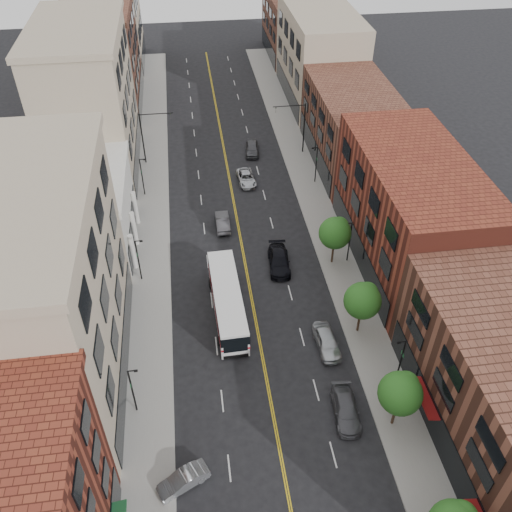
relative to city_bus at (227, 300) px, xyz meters
name	(u,v)px	position (x,y,z in m)	size (l,w,h in m)	color
ground	(286,487)	(2.55, -18.07, -1.76)	(220.00, 220.00, 0.00)	black
sidewalk_left	(153,217)	(-7.45, 16.93, -1.69)	(4.00, 110.00, 0.15)	gray
sidewalk_right	(316,204)	(12.55, 16.93, -1.69)	(4.00, 110.00, 0.15)	gray
bldg_l_tanoffice	(44,297)	(-14.45, -5.07, 7.24)	(10.00, 22.00, 18.00)	tan
bldg_l_white	(83,214)	(-14.45, 12.93, 2.24)	(10.00, 14.00, 8.00)	silver
bldg_l_far_a	(89,104)	(-14.45, 29.93, 7.24)	(10.00, 20.00, 18.00)	tan
bldg_l_far_b	(103,59)	(-14.45, 49.93, 5.74)	(10.00, 20.00, 15.00)	brown
bldg_l_far_c	(109,8)	(-14.45, 67.93, 8.24)	(10.00, 16.00, 20.00)	tan
bldg_r_mid	(410,212)	(19.55, 5.93, 4.24)	(10.00, 22.00, 12.00)	maroon
bldg_r_far_a	(353,127)	(19.55, 26.93, 3.24)	(10.00, 20.00, 10.00)	brown
bldg_r_far_b	(319,56)	(19.55, 47.93, 5.24)	(10.00, 22.00, 14.00)	tan
bldg_r_far_c	(295,26)	(19.55, 67.93, 3.74)	(10.00, 18.00, 11.00)	brown
tree_r_1	(401,392)	(11.94, -14.00, 2.36)	(3.40, 3.40, 5.59)	black
tree_r_2	(363,299)	(11.94, -4.00, 2.36)	(3.40, 3.40, 5.59)	black
tree_r_3	(336,232)	(11.94, 6.00, 2.36)	(3.40, 3.40, 5.59)	black
lamp_l_1	(133,389)	(-8.40, -10.07, 1.21)	(0.81, 0.55, 5.05)	black
lamp_l_2	(138,258)	(-8.40, 5.93, 1.21)	(0.81, 0.55, 5.05)	black
lamp_l_3	(142,175)	(-8.40, 21.93, 1.21)	(0.81, 0.55, 5.05)	black
lamp_r_1	(401,359)	(13.50, -10.07, 1.21)	(0.81, 0.55, 5.05)	black
lamp_r_2	(349,240)	(13.50, 5.93, 1.21)	(0.81, 0.55, 5.05)	black
lamp_r_3	(316,163)	(13.50, 21.93, 1.21)	(0.81, 0.55, 5.05)	black
signal_mast_left	(147,132)	(-7.71, 29.93, 2.88)	(4.49, 0.18, 7.20)	black
signal_mast_right	(299,123)	(12.82, 29.93, 2.88)	(4.49, 0.18, 7.20)	black
city_bus	(227,300)	(0.00, 0.00, 0.00)	(3.11, 11.88, 3.04)	silver
car_angle_b	(183,480)	(-4.85, -16.88, -1.12)	(1.35, 3.88, 1.28)	#B9BCC2
car_parked_mid	(346,410)	(8.35, -12.76, -1.07)	(1.96, 4.82, 1.40)	#4A4A4F
car_parked_far	(327,342)	(8.50, -5.59, -0.97)	(1.87, 4.65, 1.58)	#B3B7BC
car_lane_behind	(223,222)	(0.75, 13.99, -1.04)	(1.54, 4.40, 1.45)	#424246
car_lane_a	(279,261)	(6.09, 6.13, -0.99)	(2.17, 5.34, 1.55)	black
car_lane_b	(246,178)	(4.67, 23.22, -1.11)	(2.17, 4.70, 1.31)	silver
car_lane_c	(252,148)	(6.41, 30.68, -0.99)	(1.83, 4.55, 1.55)	#444549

